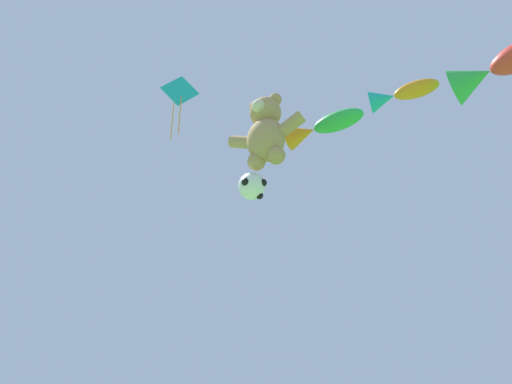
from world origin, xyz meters
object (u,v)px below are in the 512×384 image
Objects in this scene: teddy_bear_kite at (266,131)px; fish_kite_crimson at (498,67)px; fish_kite_tangerine at (399,94)px; fish_kite_emerald at (319,128)px; diamond_kite at (179,94)px; soccer_ball_kite at (252,186)px.

teddy_bear_kite is 5.97m from fish_kite_crimson.
teddy_bear_kite reaches higher than fish_kite_tangerine.
fish_kite_tangerine is (2.40, -0.33, -0.10)m from fish_kite_emerald.
fish_kite_crimson is at bearing -3.70° from fish_kite_emerald.
fish_kite_tangerine is 0.70× the size of diamond_kite.
fish_kite_emerald is 4.72m from fish_kite_crimson.
diamond_kite is (-6.43, -1.58, 1.82)m from fish_kite_tangerine.
soccer_ball_kite is at bearing -169.04° from fish_kite_tangerine.
soccer_ball_kite is at bearing -172.71° from fish_kite_crimson.
fish_kite_tangerine is 6.86m from diamond_kite.
soccer_ball_kite is 0.45× the size of fish_kite_tangerine.
fish_kite_emerald is 4.77m from diamond_kite.
teddy_bear_kite reaches higher than soccer_ball_kite.
fish_kite_emerald is at bearing 172.19° from fish_kite_tangerine.
fish_kite_emerald is (1.20, 1.19, 0.48)m from teddy_bear_kite.
soccer_ball_kite is 2.95m from fish_kite_emerald.
teddy_bear_kite is 3.65m from diamond_kite.
fish_kite_crimson is (4.70, -0.30, -0.31)m from fish_kite_emerald.
soccer_ball_kite is (-0.47, 0.07, -1.67)m from teddy_bear_kite.
fish_kite_crimson is at bearing 8.49° from teddy_bear_kite.
fish_kite_emerald is at bearing 44.56° from teddy_bear_kite.
soccer_ball_kite is 0.32× the size of fish_kite_crimson.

